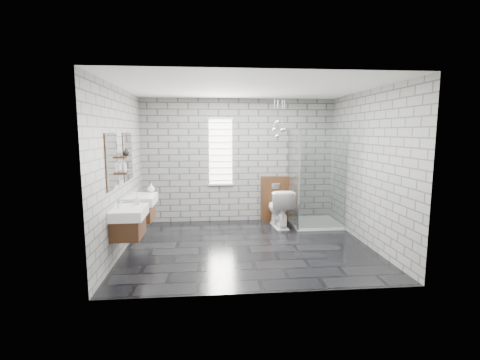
{
  "coord_description": "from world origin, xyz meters",
  "views": [
    {
      "loc": [
        -0.67,
        -5.83,
        1.99
      ],
      "look_at": [
        -0.1,
        0.35,
        1.12
      ],
      "focal_mm": 26.0,
      "sensor_mm": 36.0,
      "label": 1
    }
  ],
  "objects": [
    {
      "name": "toilet",
      "position": [
        0.8,
        1.2,
        0.4
      ],
      "size": [
        0.51,
        0.82,
        0.8
      ],
      "primitive_type": "imported",
      "rotation": [
        0.0,
        0.0,
        3.22
      ],
      "color": "white",
      "rests_on": "floor"
    },
    {
      "name": "shelf_lower",
      "position": [
        -2.03,
        -0.05,
        1.32
      ],
      "size": [
        0.14,
        0.3,
        0.03
      ],
      "primitive_type": "cube",
      "color": "#492A16",
      "rests_on": "wall_left"
    },
    {
      "name": "vase",
      "position": [
        -2.02,
        0.04,
        1.65
      ],
      "size": [
        0.15,
        0.15,
        0.12
      ],
      "primitive_type": "imported",
      "rotation": [
        0.0,
        0.0,
        0.38
      ],
      "color": "#B2B2B2",
      "rests_on": "shelf_upper"
    },
    {
      "name": "floor",
      "position": [
        0.0,
        0.0,
        -0.01
      ],
      "size": [
        4.2,
        3.6,
        0.02
      ],
      "primitive_type": "cube",
      "color": "black",
      "rests_on": "ground"
    },
    {
      "name": "wall_left",
      "position": [
        -2.11,
        0.0,
        1.35
      ],
      "size": [
        0.02,
        3.6,
        2.7
      ],
      "primitive_type": "cube",
      "color": "gray",
      "rests_on": "floor"
    },
    {
      "name": "window",
      "position": [
        -0.4,
        1.78,
        1.55
      ],
      "size": [
        0.56,
        0.05,
        1.48
      ],
      "color": "white",
      "rests_on": "wall_back"
    },
    {
      "name": "ceiling",
      "position": [
        0.0,
        0.0,
        2.71
      ],
      "size": [
        4.2,
        3.6,
        0.02
      ],
      "primitive_type": "cube",
      "color": "white",
      "rests_on": "wall_back"
    },
    {
      "name": "soap_bottle_a",
      "position": [
        -1.79,
        -0.35,
        0.93
      ],
      "size": [
        0.08,
        0.09,
        0.17
      ],
      "primitive_type": "imported",
      "rotation": [
        0.0,
        0.0,
        0.15
      ],
      "color": "#B2B2B2",
      "rests_on": "vanity_left"
    },
    {
      "name": "shelf_upper",
      "position": [
        -2.03,
        -0.05,
        1.58
      ],
      "size": [
        0.14,
        0.3,
        0.03
      ],
      "primitive_type": "cube",
      "color": "#492A16",
      "rests_on": "wall_left"
    },
    {
      "name": "shower_enclosure",
      "position": [
        1.5,
        1.18,
        0.5
      ],
      "size": [
        1.0,
        1.0,
        2.03
      ],
      "color": "white",
      "rests_on": "floor"
    },
    {
      "name": "flush_plate",
      "position": [
        0.8,
        1.6,
        0.8
      ],
      "size": [
        0.18,
        0.01,
        0.12
      ],
      "primitive_type": "cube",
      "color": "silver",
      "rests_on": "cistern_panel"
    },
    {
      "name": "vanity_left",
      "position": [
        -1.91,
        -0.58,
        0.76
      ],
      "size": [
        0.47,
        0.7,
        1.57
      ],
      "color": "#492A16",
      "rests_on": "wall_left"
    },
    {
      "name": "vanity_right",
      "position": [
        -1.91,
        0.44,
        0.76
      ],
      "size": [
        0.47,
        0.7,
        1.57
      ],
      "color": "#492A16",
      "rests_on": "wall_left"
    },
    {
      "name": "wall_right",
      "position": [
        2.11,
        0.0,
        1.35
      ],
      "size": [
        0.02,
        3.6,
        2.7
      ],
      "primitive_type": "cube",
      "color": "gray",
      "rests_on": "floor"
    },
    {
      "name": "wall_back",
      "position": [
        0.0,
        1.81,
        1.35
      ],
      "size": [
        4.2,
        0.02,
        2.7
      ],
      "primitive_type": "cube",
      "color": "gray",
      "rests_on": "floor"
    },
    {
      "name": "soap_bottle_c",
      "position": [
        -2.02,
        -0.13,
        1.44
      ],
      "size": [
        0.1,
        0.1,
        0.21
      ],
      "primitive_type": "imported",
      "rotation": [
        0.0,
        0.0,
        -0.37
      ],
      "color": "#B2B2B2",
      "rests_on": "shelf_lower"
    },
    {
      "name": "pendant_cluster",
      "position": [
        0.81,
        1.37,
        2.04
      ],
      "size": [
        0.32,
        0.21,
        0.85
      ],
      "color": "silver",
      "rests_on": "ceiling"
    },
    {
      "name": "wall_front",
      "position": [
        0.0,
        -1.81,
        1.35
      ],
      "size": [
        4.2,
        0.02,
        2.7
      ],
      "primitive_type": "cube",
      "color": "gray",
      "rests_on": "floor"
    },
    {
      "name": "cistern_panel",
      "position": [
        0.8,
        1.7,
        0.5
      ],
      "size": [
        0.6,
        0.2,
        1.0
      ],
      "primitive_type": "cube",
      "color": "#492A16",
      "rests_on": "floor"
    },
    {
      "name": "soap_bottle_b",
      "position": [
        -1.76,
        0.79,
        0.93
      ],
      "size": [
        0.17,
        0.17,
        0.17
      ],
      "primitive_type": "imported",
      "rotation": [
        0.0,
        0.0,
        0.42
      ],
      "color": "#B2B2B2",
      "rests_on": "vanity_right"
    }
  ]
}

